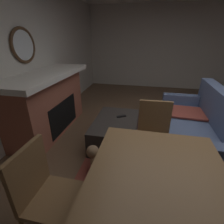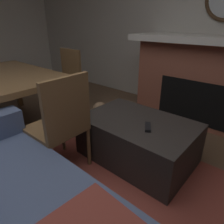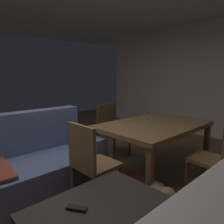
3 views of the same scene
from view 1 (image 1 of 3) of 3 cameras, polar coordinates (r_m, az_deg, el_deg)
name	(u,v)px [view 1 (image 1 of 3)]	position (r m, az deg, el deg)	size (l,w,h in m)	color
floor	(176,153)	(2.96, 21.02, -12.94)	(9.54, 9.54, 0.00)	brown
wall_back_fireplace_side	(10,62)	(3.20, -31.53, 14.38)	(8.35, 0.12, 2.69)	beige
wall_left	(166,48)	(6.35, 18.11, 20.04)	(0.12, 5.83, 2.69)	beige
area_rug	(152,146)	(2.99, 13.43, -11.21)	(2.60, 2.00, 0.01)	brown
fireplace	(49,103)	(3.35, -20.94, 2.97)	(2.01, 0.76, 1.14)	#9E5642
round_wall_mirror	(23,45)	(3.33, -28.09, 19.48)	(0.58, 0.05, 0.58)	#4C331E
couch	(197,129)	(3.08, 27.20, -5.18)	(1.98, 0.91, 0.97)	#4C5B7F
ottoman_coffee_table	(116,131)	(2.90, 1.27, -6.64)	(1.07, 0.71, 0.43)	#2D2826
tv_remote	(121,116)	(2.91, 3.22, -1.47)	(0.05, 0.16, 0.02)	black
dining_table	(159,198)	(1.38, 15.82, -26.44)	(1.58, 1.10, 0.74)	brown
dining_chair_south	(44,189)	(1.68, -22.31, -23.33)	(0.44, 0.44, 0.93)	brown
dining_chair_west	(154,131)	(2.39, 14.11, -6.34)	(0.45, 0.45, 0.93)	brown
small_dog	(102,165)	(2.29, -3.52, -17.57)	(0.47, 0.54, 0.33)	#8C6B4C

